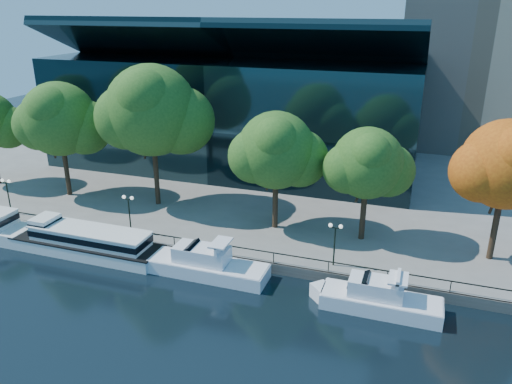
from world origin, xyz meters
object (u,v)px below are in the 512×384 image
at_px(cruiser_far, 375,297).
at_px(tree_4, 369,165).
at_px(tree_5, 509,167).
at_px(lamp_2, 335,235).
at_px(lamp_0, 7,188).
at_px(lamp_1, 129,206).
at_px(cruiser_near, 203,263).
at_px(tree_3, 277,152).
at_px(tree_2, 153,113).
at_px(tour_boat, 82,240).
at_px(tree_1, 60,121).

distance_m(cruiser_far, tree_4, 13.18).
distance_m(tree_5, lamp_2, 15.86).
bearing_deg(lamp_0, lamp_2, 0.00).
bearing_deg(cruiser_far, lamp_1, 170.30).
height_order(cruiser_near, cruiser_far, cruiser_near).
height_order(tree_3, lamp_1, tree_3).
bearing_deg(tree_2, tree_3, -6.82).
bearing_deg(cruiser_near, lamp_2, 18.22).
distance_m(tree_2, tree_3, 15.06).
relative_size(tour_boat, tree_2, 1.06).
distance_m(cruiser_near, lamp_2, 12.05).
bearing_deg(lamp_1, tree_5, 9.76).
distance_m(tree_1, tree_5, 47.15).
bearing_deg(cruiser_near, tree_5, 21.22).
distance_m(tree_4, lamp_1, 23.86).
xyz_separation_m(tree_3, tree_4, (8.91, 0.17, -0.44)).
relative_size(tree_5, lamp_2, 3.21).
bearing_deg(tour_boat, cruiser_far, -1.28).
xyz_separation_m(tree_3, lamp_1, (-13.64, -6.05, -5.17)).
bearing_deg(tree_4, cruiser_far, -77.03).
height_order(tree_5, lamp_1, tree_5).
bearing_deg(tour_boat, tree_4, 20.98).
height_order(tree_5, lamp_0, tree_5).
height_order(cruiser_near, tree_5, tree_5).
height_order(tree_4, lamp_2, tree_4).
relative_size(tour_boat, tree_3, 1.39).
xyz_separation_m(tour_boat, lamp_1, (3.15, 3.64, 2.61)).
distance_m(cruiser_near, tree_1, 26.50).
height_order(tour_boat, cruiser_near, cruiser_near).
distance_m(lamp_0, lamp_1, 15.34).
xyz_separation_m(cruiser_near, lamp_0, (-25.01, 3.66, 2.89)).
distance_m(tour_boat, tree_5, 39.56).
xyz_separation_m(tree_1, tree_3, (26.48, -0.88, -1.03)).
bearing_deg(cruiser_near, lamp_1, 159.30).
xyz_separation_m(cruiser_near, lamp_1, (-9.68, 3.66, 2.89)).
distance_m(tour_boat, tree_3, 20.89).
bearing_deg(tree_5, cruiser_far, -132.54).
height_order(tree_2, tree_3, tree_2).
bearing_deg(tree_5, cruiser_near, -158.78).
xyz_separation_m(cruiser_far, tree_2, (-26.05, 12.08, 10.66)).
bearing_deg(tree_1, tree_5, -1.26).
bearing_deg(tree_2, cruiser_far, -24.87).
bearing_deg(tree_4, lamp_1, -164.59).
height_order(tour_boat, lamp_2, lamp_2).
distance_m(tree_3, lamp_1, 15.79).
bearing_deg(cruiser_near, lamp_0, 171.68).
bearing_deg(lamp_2, tour_boat, -171.36).
xyz_separation_m(tree_3, lamp_2, (7.15, -6.05, -5.17)).
height_order(tour_boat, tree_3, tree_3).
relative_size(tour_boat, cruiser_near, 1.40).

